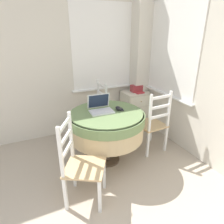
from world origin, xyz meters
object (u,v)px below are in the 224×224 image
object	(u,v)px
dining_chair_camera_near	(80,165)
book_on_cabinet	(138,92)
round_dining_table	(107,123)
dining_chair_near_back_window	(95,113)
computer_mouse	(118,108)
storage_box	(136,88)
laptop	(101,108)
dining_chair_near_right_window	(153,124)
corner_cabinet	(135,108)
cell_phone	(121,109)

from	to	relation	value
dining_chair_camera_near	book_on_cabinet	xyz separation A→B (m)	(1.54, 1.34, 0.24)
round_dining_table	dining_chair_near_back_window	bearing A→B (deg)	81.61
round_dining_table	computer_mouse	xyz separation A→B (m)	(0.18, 0.01, 0.19)
dining_chair_camera_near	storage_box	world-z (taller)	dining_chair_camera_near
round_dining_table	storage_box	distance (m)	1.34
laptop	book_on_cabinet	distance (m)	1.29
dining_chair_near_right_window	corner_cabinet	bearing A→B (deg)	75.53
dining_chair_near_right_window	dining_chair_camera_near	bearing A→B (deg)	-158.92
round_dining_table	book_on_cabinet	distance (m)	1.29
round_dining_table	corner_cabinet	distance (m)	1.33
laptop	dining_chair_near_back_window	world-z (taller)	dining_chair_near_back_window
round_dining_table	cell_phone	size ratio (longest dim) A/B	8.64
cell_phone	dining_chair_near_back_window	bearing A→B (deg)	98.57
cell_phone	dining_chair_near_right_window	distance (m)	0.61
cell_phone	dining_chair_near_right_window	size ratio (longest dim) A/B	0.12
book_on_cabinet	storage_box	bearing A→B (deg)	87.81
computer_mouse	book_on_cabinet	size ratio (longest dim) A/B	0.51
computer_mouse	dining_chair_camera_near	world-z (taller)	dining_chair_camera_near
dining_chair_near_right_window	storage_box	xyz separation A→B (m)	(0.26, 0.92, 0.29)
round_dining_table	storage_box	xyz separation A→B (m)	(1.00, 0.88, 0.15)
storage_box	corner_cabinet	bearing A→B (deg)	-146.76
round_dining_table	book_on_cabinet	world-z (taller)	round_dining_table
dining_chair_near_back_window	book_on_cabinet	world-z (taller)	dining_chair_near_back_window
laptop	computer_mouse	bearing A→B (deg)	-16.30
corner_cabinet	dining_chair_near_right_window	bearing A→B (deg)	-104.47
cell_phone	dining_chair_camera_near	xyz separation A→B (m)	(-0.76, -0.53, -0.31)
dining_chair_near_back_window	corner_cabinet	bearing A→B (deg)	8.25
corner_cabinet	book_on_cabinet	size ratio (longest dim) A/B	3.28
laptop	corner_cabinet	world-z (taller)	laptop
cell_phone	corner_cabinet	xyz separation A→B (m)	(0.76, 0.86, -0.42)
cell_phone	book_on_cabinet	size ratio (longest dim) A/B	0.57
cell_phone	storage_box	bearing A→B (deg)	48.41
laptop	dining_chair_near_right_window	bearing A→B (deg)	-7.79
cell_phone	computer_mouse	bearing A→B (deg)	172.26
laptop	dining_chair_near_back_window	bearing A→B (deg)	76.22
computer_mouse	dining_chair_camera_near	bearing A→B (deg)	-143.16
laptop	computer_mouse	distance (m)	0.24
round_dining_table	book_on_cabinet	bearing A→B (deg)	39.14
dining_chair_near_right_window	laptop	bearing A→B (deg)	172.21
computer_mouse	cell_phone	xyz separation A→B (m)	(0.04, -0.01, -0.02)
laptop	dining_chair_near_right_window	xyz separation A→B (m)	(0.80, -0.11, -0.36)
round_dining_table	book_on_cabinet	xyz separation A→B (m)	(1.00, 0.81, 0.10)
computer_mouse	corner_cabinet	size ratio (longest dim) A/B	0.16
round_dining_table	storage_box	size ratio (longest dim) A/B	4.93
cell_phone	dining_chair_near_back_window	size ratio (longest dim) A/B	0.12
dining_chair_near_right_window	round_dining_table	bearing A→B (deg)	177.33
laptop	dining_chair_near_back_window	distance (m)	0.77
computer_mouse	dining_chair_near_back_window	size ratio (longest dim) A/B	0.11
cell_phone	storage_box	distance (m)	1.18
corner_cabinet	storage_box	xyz separation A→B (m)	(0.03, 0.02, 0.40)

